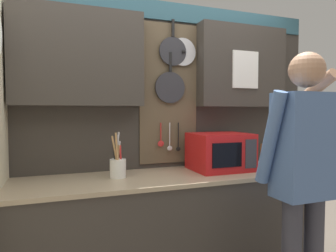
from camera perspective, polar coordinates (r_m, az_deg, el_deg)
The scene contains 6 objects.
base_cabinet_counter at distance 2.48m, azimuth 1.38°, elevation -19.79°, with size 2.38×0.64×0.93m.
back_wall_unit at distance 2.56m, azimuth -1.02°, elevation 4.15°, with size 2.95×0.22×2.34m.
microwave at distance 2.53m, azimuth 9.88°, elevation -4.82°, with size 0.47×0.40×0.30m.
knife_block at distance 2.83m, azimuth 18.96°, elevation -5.19°, with size 0.12×0.15×0.27m.
utensil_crock at distance 2.25m, azimuth -9.54°, elevation -7.52°, with size 0.12×0.12×0.34m.
person at distance 2.08m, azimuth 24.36°, elevation -7.00°, with size 0.54×0.63×1.78m.
Camera 1 is at (-0.84, -2.13, 1.41)m, focal length 32.00 mm.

